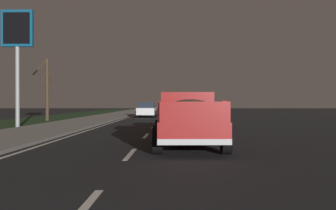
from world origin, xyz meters
TOP-DOWN VIEW (x-y plane):
  - ground at (27.00, 0.00)m, footprint 144.00×144.00m
  - sidewalk_shoulder at (27.00, 5.70)m, footprint 108.00×4.00m
  - grass_verge at (27.00, 10.70)m, footprint 108.00×6.00m
  - lane_markings at (28.90, 2.55)m, footprint 108.00×3.54m
  - pickup_truck at (11.10, -1.75)m, footprint 5.48×2.38m
  - sedan_blue at (37.94, -1.89)m, footprint 4.42×2.05m
  - sedan_red at (17.62, -1.73)m, footprint 4.45×2.11m
  - sedan_white at (36.35, 1.55)m, footprint 4.41×2.04m
  - gas_price_sign at (20.25, 8.12)m, footprint 0.27×1.90m
  - bare_tree_far at (28.75, 9.35)m, footprint 1.79×1.09m

SIDE VIEW (x-z plane):
  - ground at x=27.00m, z-range 0.00..0.00m
  - grass_verge at x=27.00m, z-range 0.00..0.01m
  - lane_markings at x=28.90m, z-range 0.00..0.01m
  - sidewalk_shoulder at x=27.00m, z-range 0.00..0.12m
  - sedan_blue at x=37.94m, z-range 0.01..1.55m
  - sedan_red at x=17.62m, z-range 0.01..1.55m
  - sedan_white at x=36.35m, z-range 0.01..1.55m
  - pickup_truck at x=11.10m, z-range 0.05..1.92m
  - bare_tree_far at x=28.75m, z-range 0.14..5.31m
  - gas_price_sign at x=20.25m, z-range 1.79..8.85m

